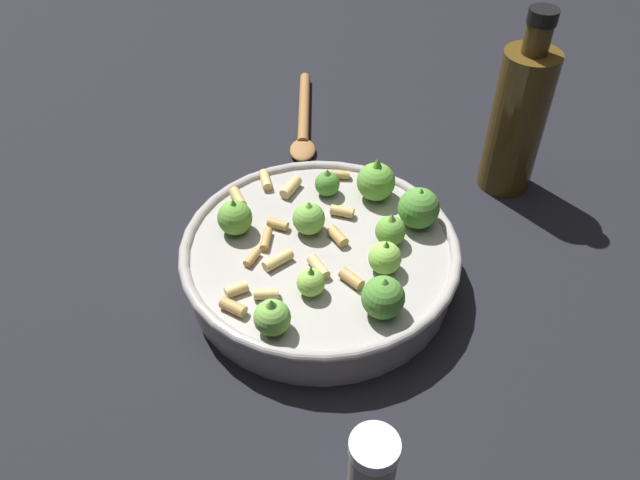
{
  "coord_description": "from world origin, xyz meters",
  "views": [
    {
      "loc": [
        0.34,
        -0.36,
        0.53
      ],
      "look_at": [
        0.0,
        0.0,
        0.06
      ],
      "focal_mm": 36.01,
      "sensor_mm": 36.0,
      "label": 1
    }
  ],
  "objects_px": {
    "olive_oil_bottle": "(518,118)",
    "wooden_spoon": "(304,121)",
    "pepper_shaker": "(372,473)",
    "cooking_pan": "(323,256)"
  },
  "relations": [
    {
      "from": "pepper_shaker",
      "to": "wooden_spoon",
      "type": "height_order",
      "value": "pepper_shaker"
    },
    {
      "from": "cooking_pan",
      "to": "wooden_spoon",
      "type": "distance_m",
      "value": 0.31
    },
    {
      "from": "cooking_pan",
      "to": "pepper_shaker",
      "type": "relative_size",
      "value": 3.26
    },
    {
      "from": "pepper_shaker",
      "to": "wooden_spoon",
      "type": "distance_m",
      "value": 0.57
    },
    {
      "from": "pepper_shaker",
      "to": "olive_oil_bottle",
      "type": "bearing_deg",
      "value": 107.85
    },
    {
      "from": "pepper_shaker",
      "to": "olive_oil_bottle",
      "type": "height_order",
      "value": "olive_oil_bottle"
    },
    {
      "from": "olive_oil_bottle",
      "to": "wooden_spoon",
      "type": "relative_size",
      "value": 1.3
    },
    {
      "from": "cooking_pan",
      "to": "pepper_shaker",
      "type": "height_order",
      "value": "cooking_pan"
    },
    {
      "from": "olive_oil_bottle",
      "to": "wooden_spoon",
      "type": "height_order",
      "value": "olive_oil_bottle"
    },
    {
      "from": "olive_oil_bottle",
      "to": "wooden_spoon",
      "type": "xyz_separation_m",
      "value": [
        -0.29,
        -0.08,
        -0.09
      ]
    }
  ]
}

